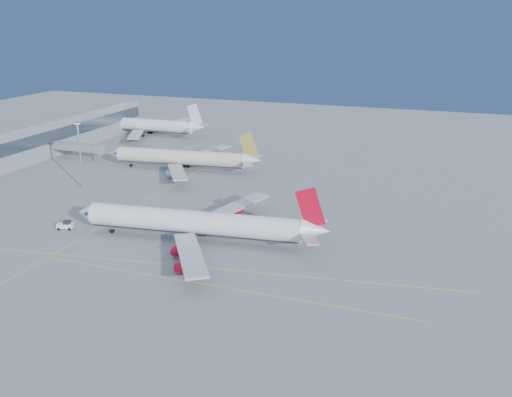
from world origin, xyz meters
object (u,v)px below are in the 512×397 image
object	(u,v)px
airliner_third	(146,125)
pushback_tug	(66,225)
airliner_etihad	(183,158)
light_mast	(80,150)
airliner_virgin	(199,223)

from	to	relation	value
airliner_third	pushback_tug	size ratio (longest dim) A/B	13.18
airliner_etihad	light_mast	size ratio (longest dim) A/B	2.66
airliner_third	light_mast	size ratio (longest dim) A/B	2.73
airliner_etihad	airliner_third	world-z (taller)	airliner_third
light_mast	airliner_third	bearing A→B (deg)	106.53
airliner_etihad	light_mast	world-z (taller)	light_mast
airliner_virgin	pushback_tug	size ratio (longest dim) A/B	14.46
airliner_etihad	airliner_third	xyz separation A→B (m)	(-47.08, 52.99, 0.25)
airliner_virgin	light_mast	world-z (taller)	light_mast
airliner_third	pushback_tug	xyz separation A→B (m)	(44.80, -120.90, -4.01)
airliner_third	light_mast	xyz separation A→B (m)	(25.74, -86.70, 8.51)
airliner_virgin	pushback_tug	distance (m)	39.25
airliner_third	light_mast	bearing A→B (deg)	-74.04
airliner_virgin	light_mast	bearing A→B (deg)	146.60
airliner_third	pushback_tug	world-z (taller)	airliner_third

